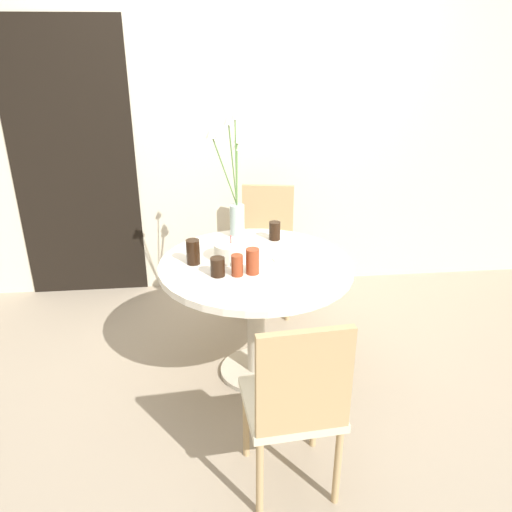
% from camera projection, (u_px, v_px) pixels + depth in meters
% --- Properties ---
extents(ground_plane, '(16.00, 16.00, 0.00)m').
position_uv_depth(ground_plane, '(256.00, 372.00, 3.08)').
color(ground_plane, gray).
extents(wall_back, '(8.00, 0.05, 2.60)m').
position_uv_depth(wall_back, '(238.00, 124.00, 3.72)').
color(wall_back, beige).
rests_on(wall_back, ground_plane).
extents(doorway_panel, '(0.90, 0.01, 2.05)m').
position_uv_depth(doorway_panel, '(74.00, 166.00, 3.68)').
color(doorway_panel, black).
rests_on(doorway_panel, ground_plane).
extents(dining_table, '(1.08, 1.08, 0.74)m').
position_uv_depth(dining_table, '(256.00, 283.00, 2.83)').
color(dining_table, silver).
rests_on(dining_table, ground_plane).
extents(chair_far_back, '(0.47, 0.47, 0.91)m').
position_uv_depth(chair_far_back, '(267.00, 241.00, 3.69)').
color(chair_far_back, beige).
rests_on(chair_far_back, ground_plane).
extents(chair_left_flank, '(0.43, 0.43, 0.91)m').
position_uv_depth(chair_left_flank, '(296.00, 400.00, 2.07)').
color(chair_left_flank, beige).
rests_on(chair_left_flank, ground_plane).
extents(birthday_cake, '(0.20, 0.20, 0.14)m').
position_uv_depth(birthday_cake, '(231.00, 251.00, 2.80)').
color(birthday_cake, white).
rests_on(birthday_cake, dining_table).
extents(flower_vase, '(0.22, 0.23, 0.76)m').
position_uv_depth(flower_vase, '(235.00, 196.00, 3.05)').
color(flower_vase, '#9EB2AD').
rests_on(flower_vase, dining_table).
extents(side_plate, '(0.21, 0.21, 0.01)m').
position_uv_depth(side_plate, '(291.00, 258.00, 2.83)').
color(side_plate, white).
rests_on(side_plate, dining_table).
extents(drink_glass_0, '(0.08, 0.08, 0.14)m').
position_uv_depth(drink_glass_0, '(193.00, 252.00, 2.74)').
color(drink_glass_0, black).
rests_on(drink_glass_0, dining_table).
extents(drink_glass_1, '(0.07, 0.07, 0.14)m').
position_uv_depth(drink_glass_1, '(253.00, 261.00, 2.63)').
color(drink_glass_1, maroon).
rests_on(drink_glass_1, dining_table).
extents(drink_glass_2, '(0.08, 0.08, 0.10)m').
position_uv_depth(drink_glass_2, '(218.00, 267.00, 2.61)').
color(drink_glass_2, black).
rests_on(drink_glass_2, dining_table).
extents(drink_glass_3, '(0.06, 0.06, 0.12)m').
position_uv_depth(drink_glass_3, '(237.00, 265.00, 2.61)').
color(drink_glass_3, maroon).
rests_on(drink_glass_3, dining_table).
extents(drink_glass_4, '(0.07, 0.07, 0.11)m').
position_uv_depth(drink_glass_4, '(275.00, 231.00, 3.08)').
color(drink_glass_4, black).
rests_on(drink_glass_4, dining_table).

